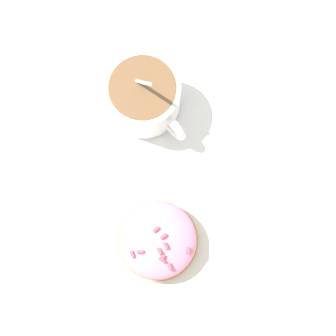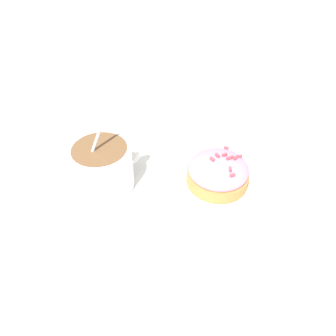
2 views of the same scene
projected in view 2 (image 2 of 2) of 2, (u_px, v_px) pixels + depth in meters
ground_plane at (161, 183)px, 0.48m from camera, size 3.00×3.00×0.00m
paper_napkin at (161, 183)px, 0.48m from camera, size 0.32×0.30×0.00m
coffee_cup at (103, 165)px, 0.45m from camera, size 0.10×0.08×0.11m
frosted_pastry at (218, 172)px, 0.46m from camera, size 0.09×0.09×0.05m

